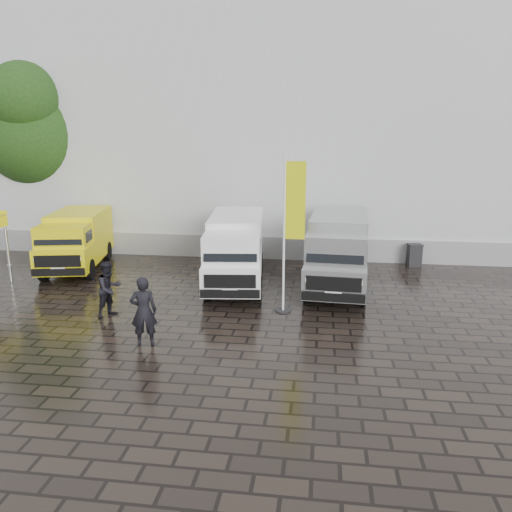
{
  "coord_description": "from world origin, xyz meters",
  "views": [
    {
      "loc": [
        1.91,
        -13.62,
        5.47
      ],
      "look_at": [
        -0.21,
        2.2,
        1.53
      ],
      "focal_mm": 35.0,
      "sensor_mm": 36.0,
      "label": 1
    }
  ],
  "objects_px": {
    "van_silver": "(338,253)",
    "person_front": "(144,311)",
    "van_white": "(236,252)",
    "person_tent": "(109,289)",
    "flagpole": "(290,227)",
    "wheelie_bin": "(414,255)",
    "van_yellow": "(76,242)"
  },
  "relations": [
    {
      "from": "van_silver",
      "to": "person_front",
      "type": "height_order",
      "value": "van_silver"
    },
    {
      "from": "person_front",
      "to": "van_white",
      "type": "bearing_deg",
      "value": -119.35
    },
    {
      "from": "van_white",
      "to": "person_tent",
      "type": "distance_m",
      "value": 5.0
    },
    {
      "from": "van_white",
      "to": "van_silver",
      "type": "relative_size",
      "value": 0.97
    },
    {
      "from": "flagpole",
      "to": "person_tent",
      "type": "relative_size",
      "value": 2.82
    },
    {
      "from": "van_silver",
      "to": "wheelie_bin",
      "type": "bearing_deg",
      "value": 50.09
    },
    {
      "from": "van_white",
      "to": "wheelie_bin",
      "type": "xyz_separation_m",
      "value": [
        7.03,
        3.64,
        -0.78
      ]
    },
    {
      "from": "van_yellow",
      "to": "person_tent",
      "type": "distance_m",
      "value": 6.15
    },
    {
      "from": "person_front",
      "to": "person_tent",
      "type": "height_order",
      "value": "person_front"
    },
    {
      "from": "flagpole",
      "to": "wheelie_bin",
      "type": "distance_m",
      "value": 8.28
    },
    {
      "from": "person_front",
      "to": "person_tent",
      "type": "xyz_separation_m",
      "value": [
        -1.81,
        1.96,
        -0.08
      ]
    },
    {
      "from": "flagpole",
      "to": "person_tent",
      "type": "height_order",
      "value": "flagpole"
    },
    {
      "from": "flagpole",
      "to": "van_white",
      "type": "bearing_deg",
      "value": 129.05
    },
    {
      "from": "wheelie_bin",
      "to": "flagpole",
      "type": "bearing_deg",
      "value": -133.68
    },
    {
      "from": "van_yellow",
      "to": "person_front",
      "type": "relative_size",
      "value": 2.65
    },
    {
      "from": "van_white",
      "to": "flagpole",
      "type": "xyz_separation_m",
      "value": [
        2.16,
        -2.66,
        1.46
      ]
    },
    {
      "from": "wheelie_bin",
      "to": "person_tent",
      "type": "xyz_separation_m",
      "value": [
        -10.29,
        -7.41,
        0.39
      ]
    },
    {
      "from": "wheelie_bin",
      "to": "van_white",
      "type": "bearing_deg",
      "value": -158.59
    },
    {
      "from": "flagpole",
      "to": "wheelie_bin",
      "type": "relative_size",
      "value": 5.18
    },
    {
      "from": "wheelie_bin",
      "to": "person_tent",
      "type": "relative_size",
      "value": 0.55
    },
    {
      "from": "flagpole",
      "to": "wheelie_bin",
      "type": "bearing_deg",
      "value": 52.28
    },
    {
      "from": "van_silver",
      "to": "person_front",
      "type": "bearing_deg",
      "value": -127.53
    },
    {
      "from": "van_silver",
      "to": "wheelie_bin",
      "type": "xyz_separation_m",
      "value": [
        3.32,
        3.49,
        -0.82
      ]
    },
    {
      "from": "van_yellow",
      "to": "van_white",
      "type": "height_order",
      "value": "van_white"
    },
    {
      "from": "van_silver",
      "to": "person_front",
      "type": "distance_m",
      "value": 7.83
    },
    {
      "from": "flagpole",
      "to": "van_yellow",
      "type": "bearing_deg",
      "value": 156.6
    },
    {
      "from": "van_yellow",
      "to": "van_silver",
      "type": "bearing_deg",
      "value": -17.58
    },
    {
      "from": "wheelie_bin",
      "to": "person_front",
      "type": "height_order",
      "value": "person_front"
    },
    {
      "from": "van_yellow",
      "to": "van_silver",
      "type": "relative_size",
      "value": 0.84
    },
    {
      "from": "van_yellow",
      "to": "flagpole",
      "type": "distance_m",
      "value": 9.91
    },
    {
      "from": "van_yellow",
      "to": "person_front",
      "type": "xyz_separation_m",
      "value": [
        5.38,
        -6.96,
        -0.21
      ]
    },
    {
      "from": "wheelie_bin",
      "to": "person_front",
      "type": "distance_m",
      "value": 12.65
    }
  ]
}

